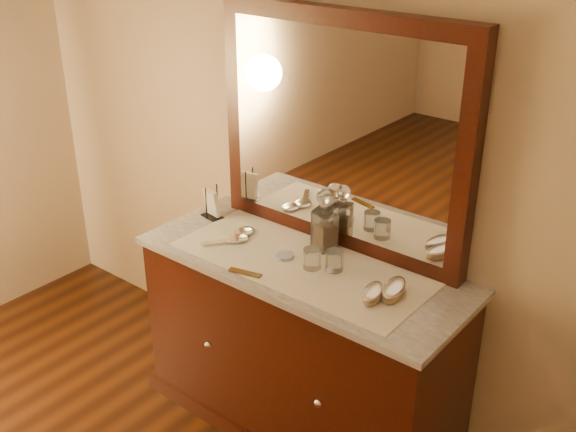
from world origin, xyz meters
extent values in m
plane|color=tan|center=(0.00, 2.25, 1.40)|extent=(4.50, 4.50, 0.00)
cube|color=black|center=(0.00, 1.96, 0.41)|extent=(1.40, 0.55, 0.82)
cube|color=black|center=(0.00, 1.96, 0.04)|extent=(1.46, 0.59, 0.08)
sphere|color=silver|center=(-0.30, 1.67, 0.45)|extent=(0.04, 0.04, 0.04)
sphere|color=silver|center=(0.30, 1.67, 0.45)|extent=(0.04, 0.04, 0.04)
cube|color=silver|center=(0.00, 1.96, 0.83)|extent=(1.44, 0.59, 0.03)
cube|color=black|center=(0.00, 2.20, 1.35)|extent=(1.20, 0.08, 1.00)
cube|color=white|center=(0.00, 2.17, 1.35)|extent=(1.06, 0.01, 0.86)
cube|color=white|center=(0.00, 1.94, 0.85)|extent=(1.10, 0.45, 0.00)
cylinder|color=white|center=(-0.08, 1.93, 0.86)|extent=(0.08, 0.08, 0.01)
cube|color=brown|center=(-0.12, 1.73, 0.86)|extent=(0.14, 0.06, 0.01)
cube|color=black|center=(-0.60, 2.03, 0.85)|extent=(0.12, 0.08, 0.01)
cylinder|color=black|center=(-0.60, 2.00, 0.93)|extent=(0.01, 0.01, 0.16)
cylinder|color=black|center=(-0.59, 2.06, 0.93)|extent=(0.01, 0.01, 0.16)
cube|color=white|center=(-0.60, 2.03, 0.92)|extent=(0.09, 0.05, 0.13)
cube|color=brown|center=(-0.02, 2.12, 0.91)|extent=(0.07, 0.07, 0.12)
cube|color=white|center=(-0.02, 2.12, 0.94)|extent=(0.09, 0.09, 0.17)
cylinder|color=white|center=(-0.02, 2.12, 1.04)|extent=(0.04, 0.04, 0.03)
sphere|color=white|center=(-0.02, 2.12, 1.09)|extent=(0.08, 0.08, 0.07)
cube|color=brown|center=(0.01, 2.10, 0.91)|extent=(0.08, 0.08, 0.12)
cube|color=white|center=(0.01, 2.10, 0.94)|extent=(0.10, 0.10, 0.17)
cylinder|color=white|center=(0.01, 2.10, 1.03)|extent=(0.04, 0.04, 0.03)
sphere|color=white|center=(0.01, 2.10, 1.08)|extent=(0.08, 0.08, 0.06)
ellipsoid|color=#9B7D5F|center=(0.38, 1.89, 0.87)|extent=(0.11, 0.17, 0.02)
ellipsoid|color=silver|center=(0.38, 1.89, 0.89)|extent=(0.11, 0.17, 0.02)
ellipsoid|color=#9B7D5F|center=(0.43, 1.96, 0.87)|extent=(0.12, 0.19, 0.03)
ellipsoid|color=silver|center=(0.43, 1.96, 0.89)|extent=(0.12, 0.19, 0.03)
ellipsoid|color=silver|center=(-0.36, 1.99, 0.86)|extent=(0.09, 0.11, 0.02)
cube|color=silver|center=(-0.37, 1.90, 0.86)|extent=(0.03, 0.13, 0.01)
ellipsoid|color=silver|center=(-0.34, 1.92, 0.86)|extent=(0.13, 0.13, 0.02)
cube|color=silver|center=(-0.39, 1.84, 0.86)|extent=(0.09, 0.13, 0.01)
cylinder|color=white|center=(0.14, 1.98, 0.90)|extent=(0.08, 0.08, 0.08)
cylinder|color=white|center=(0.06, 1.93, 0.90)|extent=(0.08, 0.08, 0.08)
camera|label=1|loc=(1.52, -0.04, 2.27)|focal=42.94mm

